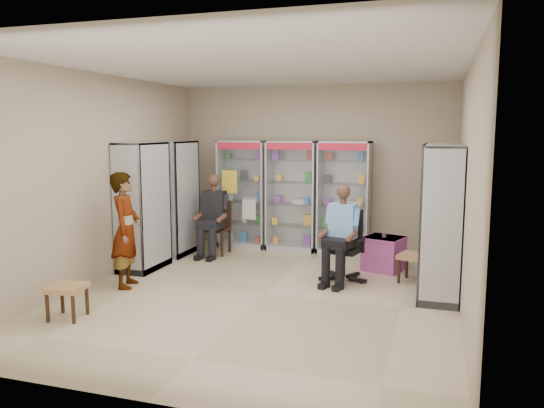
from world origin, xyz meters
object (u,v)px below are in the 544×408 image
(cabinet_back_right, at_px, (344,198))
(cabinet_right_near, at_px, (440,224))
(cabinet_right_far, at_px, (440,211))
(woven_stool_a, at_px, (414,268))
(cabinet_left_far, at_px, (176,198))
(wooden_chair, at_px, (216,228))
(cabinet_back_left, at_px, (244,194))
(cabinet_back_mid, at_px, (292,196))
(standing_man, at_px, (126,230))
(seated_shopkeeper, at_px, (343,237))
(woven_stool_b, at_px, (68,302))
(office_chair, at_px, (343,246))
(pink_trunk, at_px, (384,253))
(cabinet_left_near, at_px, (143,207))

(cabinet_back_right, distance_m, cabinet_right_near, 2.76)
(cabinet_right_far, relative_size, woven_stool_a, 4.82)
(cabinet_left_far, distance_m, wooden_chair, 0.89)
(cabinet_back_left, height_order, cabinet_back_mid, same)
(wooden_chair, height_order, standing_man, standing_man)
(cabinet_back_mid, xyz_separation_m, cabinet_left_far, (-1.88, -0.93, 0.00))
(cabinet_left_far, height_order, seated_shopkeeper, cabinet_left_far)
(cabinet_left_far, relative_size, woven_stool_b, 5.03)
(cabinet_back_mid, height_order, woven_stool_b, cabinet_back_mid)
(office_chair, relative_size, woven_stool_b, 2.63)
(cabinet_back_left, distance_m, pink_trunk, 2.97)
(cabinet_back_right, bearing_deg, cabinet_back_mid, 180.00)
(cabinet_back_left, distance_m, cabinet_left_far, 1.32)
(seated_shopkeeper, height_order, pink_trunk, seated_shopkeeper)
(cabinet_back_mid, xyz_separation_m, woven_stool_a, (2.25, -1.53, -0.79))
(cabinet_right_far, relative_size, standing_man, 1.24)
(cabinet_back_left, bearing_deg, wooden_chair, -108.90)
(cabinet_left_near, height_order, woven_stool_b, cabinet_left_near)
(cabinet_back_mid, xyz_separation_m, standing_man, (-1.60, -2.95, -0.19))
(cabinet_back_left, distance_m, cabinet_right_far, 3.71)
(cabinet_back_mid, height_order, cabinet_right_near, same)
(cabinet_back_left, xyz_separation_m, seated_shopkeeper, (2.21, -1.81, -0.33))
(cabinet_left_near, distance_m, seated_shopkeeper, 3.16)
(cabinet_right_far, bearing_deg, wooden_chair, 83.96)
(cabinet_back_right, bearing_deg, cabinet_left_far, -161.81)
(office_chair, relative_size, standing_man, 0.65)
(cabinet_back_mid, bearing_deg, woven_stool_a, -34.26)
(cabinet_left_far, xyz_separation_m, woven_stool_b, (0.33, -3.36, -0.80))
(cabinet_back_left, distance_m, seated_shopkeeper, 2.88)
(cabinet_left_far, height_order, woven_stool_b, cabinet_left_far)
(seated_shopkeeper, bearing_deg, cabinet_back_right, 111.92)
(cabinet_right_far, bearing_deg, cabinet_left_far, 87.43)
(cabinet_right_near, distance_m, cabinet_left_near, 4.46)
(cabinet_left_near, distance_m, office_chair, 3.18)
(cabinet_left_far, distance_m, standing_man, 2.05)
(cabinet_back_left, xyz_separation_m, cabinet_back_mid, (0.95, 0.00, 0.00))
(cabinet_back_right, xyz_separation_m, pink_trunk, (0.81, -0.97, -0.73))
(cabinet_back_mid, height_order, woven_stool_a, cabinet_back_mid)
(wooden_chair, distance_m, woven_stool_b, 3.58)
(cabinet_back_right, distance_m, standing_man, 3.90)
(cabinet_right_far, bearing_deg, standing_man, 113.54)
(cabinet_right_far, bearing_deg, cabinet_back_right, 55.27)
(cabinet_back_left, bearing_deg, seated_shopkeeper, -39.43)
(cabinet_back_left, bearing_deg, cabinet_left_far, -135.00)
(cabinet_back_right, distance_m, office_chair, 1.85)
(cabinet_right_near, bearing_deg, seated_shopkeeper, 72.57)
(woven_stool_a, bearing_deg, cabinet_right_far, 50.67)
(office_chair, distance_m, seated_shopkeeper, 0.15)
(cabinet_left_near, distance_m, woven_stool_a, 4.23)
(cabinet_right_far, height_order, woven_stool_b, cabinet_right_far)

